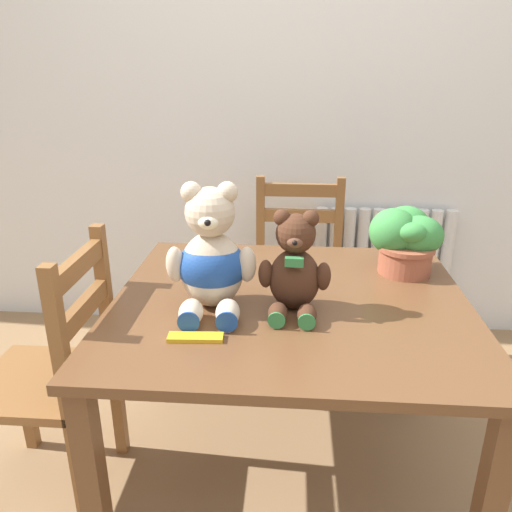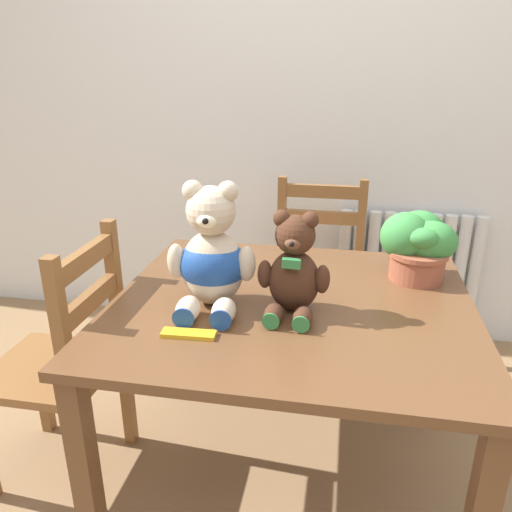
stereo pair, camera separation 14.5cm
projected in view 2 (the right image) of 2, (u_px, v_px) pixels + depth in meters
wall_back at (323, 85)px, 2.41m from camera, size 8.00×0.04×2.60m
radiator at (406, 284)px, 2.62m from camera, size 0.73×0.10×0.70m
dining_table at (291, 328)px, 1.58m from camera, size 1.10×0.99×0.71m
wooden_chair_behind at (317, 274)px, 2.35m from camera, size 0.42×0.38×0.90m
wooden_chair_side at (64, 365)px, 1.68m from camera, size 0.40×0.38×0.91m
teddy_bear_left at (212, 258)px, 1.47m from camera, size 0.27×0.28×0.38m
teddy_bear_right at (294, 270)px, 1.43m from camera, size 0.21×0.21×0.30m
potted_plant at (417, 244)px, 1.67m from camera, size 0.25×0.21×0.23m
chocolate_bar at (189, 334)px, 1.34m from camera, size 0.15×0.05×0.01m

